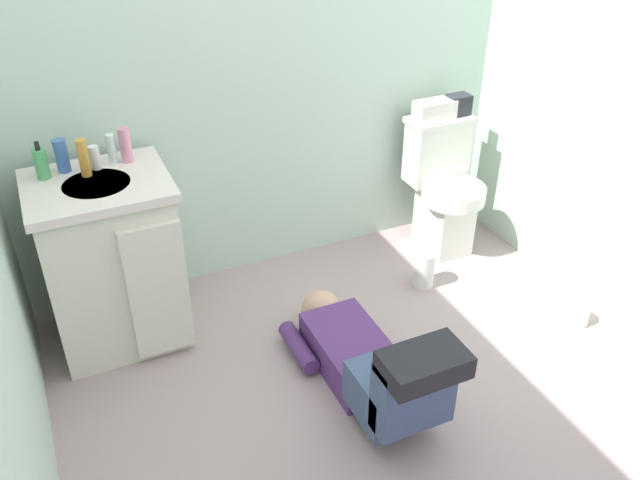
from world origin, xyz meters
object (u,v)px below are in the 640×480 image
soap_dispenser (41,164)px  person_plumber (370,363)px  bottle_pink (125,145)px  tissue_box (434,110)px  bottle_amber (84,158)px  faucet (88,157)px  toilet_paper_roll (578,315)px  vanity_cabinet (112,261)px  toilet (443,188)px  bottle_white (95,158)px  toiletry_bag (458,105)px  bottle_blue (62,156)px  bottle_clear (112,149)px  paper_towel_roll (424,269)px

soap_dispenser → person_plumber: bearing=-42.4°
soap_dispenser → bottle_pink: (0.35, 0.02, 0.01)m
tissue_box → bottle_amber: bottle_amber is taller
faucet → toilet_paper_roll: bearing=-26.0°
vanity_cabinet → faucet: bearing=91.3°
toilet → tissue_box: (-0.05, 0.09, 0.43)m
vanity_cabinet → bottle_white: 0.47m
toiletry_bag → bottle_blue: (-2.03, 0.01, 0.09)m
faucet → toilet_paper_roll: 2.41m
toilet_paper_roll → person_plumber: bearing=-179.9°
person_plumber → toiletry_bag: toiletry_bag is taller
toiletry_bag → toilet_paper_roll: 1.26m
faucet → person_plumber: 1.50m
tissue_box → soap_dispenser: size_ratio=1.33×
faucet → bottle_blue: size_ratio=0.69×
bottle_clear → tissue_box: bearing=-0.2°
toiletry_bag → bottle_clear: bottle_clear is taller
person_plumber → bottle_amber: size_ratio=6.47×
tissue_box → bottle_white: bottle_white is taller
person_plumber → toiletry_bag: bearing=43.7°
faucet → bottle_blue: (-0.10, 0.01, 0.02)m
bottle_blue → bottle_amber: bottle_amber is taller
soap_dispenser → bottle_amber: (0.17, -0.05, 0.01)m
person_plumber → soap_dispenser: size_ratio=6.42×
bottle_amber → bottle_blue: bearing=134.4°
bottle_clear → bottle_pink: bearing=-9.1°
vanity_cabinet → bottle_amber: 0.49m
person_plumber → bottle_clear: (-0.78, 1.00, 0.71)m
soap_dispenser → toilet_paper_roll: (2.23, -0.97, -0.84)m
toilet_paper_roll → bottle_amber: bearing=155.9°
bottle_amber → bottle_white: 0.08m
bottle_blue → faucet: bearing=-6.9°
bottle_pink → soap_dispenser: bearing=-176.6°
paper_towel_roll → toilet: bearing=46.8°
person_plumber → bottle_blue: 1.58m
bottle_blue → bottle_white: (0.13, -0.03, -0.02)m
toiletry_bag → soap_dispenser: bearing=-179.3°
tissue_box → toilet_paper_roll: (0.26, -1.00, -0.75)m
bottle_amber → bottle_clear: bearing=32.1°
faucet → bottle_pink: bearing=0.3°
person_plumber → paper_towel_roll: size_ratio=5.29×
faucet → toilet: bearing=-2.7°
bottle_blue → toilet_paper_roll: bearing=-25.2°
faucet → toiletry_bag: 1.92m
bottle_amber → bottle_pink: size_ratio=1.05×
faucet → bottle_amber: bearing=-108.8°
toilet → tissue_box: bearing=116.4°
toiletry_bag → bottle_white: 1.90m
person_plumber → soap_dispenser: soap_dispenser is taller
person_plumber → bottle_pink: bearing=125.7°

